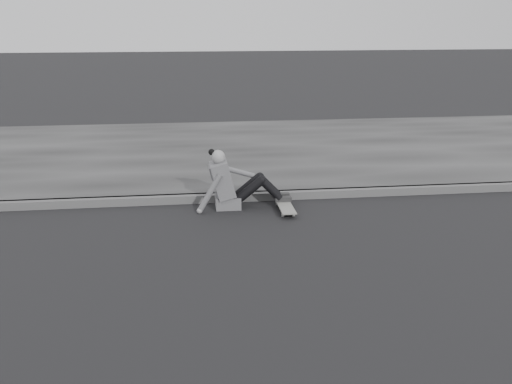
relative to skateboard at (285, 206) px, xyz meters
The scene contains 5 objects.
ground 2.91m from the skateboard, 44.40° to the right, with size 80.00×80.00×0.00m, color black.
curb 2.15m from the skateboard, 14.77° to the left, with size 24.00×0.16×0.12m, color #4E4E4E.
sidewalk 4.13m from the skateboard, 59.80° to the left, with size 24.00×6.00×0.12m, color #323232.
skateboard is the anchor object (origin of this frame).
seated_woman 0.83m from the skateboard, 161.47° to the left, with size 1.38×0.46×0.88m.
Camera 1 is at (-3.45, -5.58, 2.68)m, focal length 40.00 mm.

